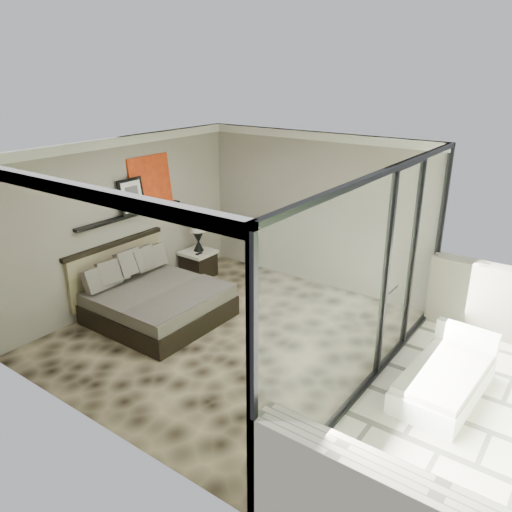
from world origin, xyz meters
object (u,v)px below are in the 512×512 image
Objects in this scene: bed at (154,299)px; table_lamp at (198,230)px; lounger at (445,379)px; nightstand at (198,262)px.

table_lamp is (-0.58, 1.73, 0.61)m from bed.
nightstand is at bearing 172.31° from lounger.
lounger is (5.02, -1.00, -0.73)m from table_lamp.
lounger is (5.01, -0.97, -0.09)m from nightstand.
nightstand is at bearing 108.79° from bed.
bed reaches higher than lounger.
table_lamp is at bearing 80.79° from nightstand.
nightstand is 0.64m from table_lamp.
bed is 1.93m from table_lamp.
table_lamp reaches higher than bed.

